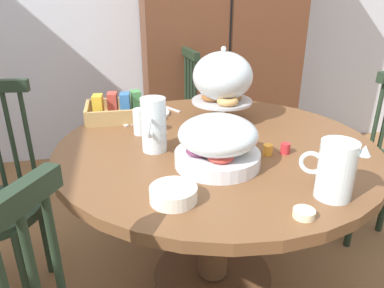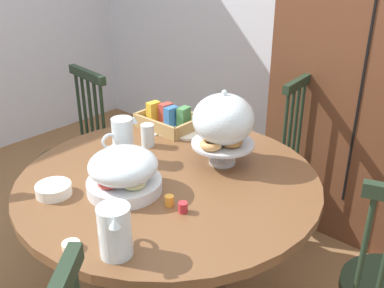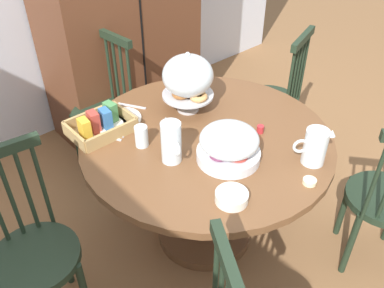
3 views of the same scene
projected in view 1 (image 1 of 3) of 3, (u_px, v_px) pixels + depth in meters
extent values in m
cube|color=brown|center=(218.00, 44.00, 2.64)|extent=(1.10, 0.56, 1.90)
cube|color=black|center=(230.00, 34.00, 2.35)|extent=(0.01, 0.01, 1.52)
cylinder|color=brown|center=(216.00, 147.00, 1.47)|extent=(1.28, 1.28, 0.04)
cylinder|color=brown|center=(214.00, 215.00, 1.60)|extent=(0.14, 0.14, 0.63)
cylinder|color=brown|center=(212.00, 277.00, 1.74)|extent=(0.56, 0.56, 0.06)
cylinder|color=#1E2D1E|center=(356.00, 158.00, 2.00)|extent=(0.40, 0.40, 0.04)
cylinder|color=#1E2D1E|center=(345.00, 177.00, 2.27)|extent=(0.04, 0.04, 0.45)
cylinder|color=#1E2D1E|center=(313.00, 188.00, 2.14)|extent=(0.04, 0.04, 0.45)
cylinder|color=#1E2D1E|center=(353.00, 211.00, 1.91)|extent=(0.04, 0.04, 0.45)
cylinder|color=#1E2D1E|center=(383.00, 128.00, 1.75)|extent=(0.02, 0.02, 0.48)
cylinder|color=#1E2D1E|center=(374.00, 131.00, 1.72)|extent=(0.02, 0.02, 0.48)
cylinder|color=#1E2D1E|center=(166.00, 130.00, 2.40)|extent=(0.40, 0.40, 0.04)
cylinder|color=#1E2D1E|center=(143.00, 155.00, 2.57)|extent=(0.04, 0.04, 0.45)
cylinder|color=#1E2D1E|center=(151.00, 172.00, 2.33)|extent=(0.04, 0.04, 0.45)
cylinder|color=#1E2D1E|center=(181.00, 150.00, 2.65)|extent=(0.04, 0.04, 0.45)
cylinder|color=#1E2D1E|center=(192.00, 166.00, 2.40)|extent=(0.04, 0.04, 0.45)
cylinder|color=#1E2D1E|center=(183.00, 88.00, 2.47)|extent=(0.02, 0.02, 0.48)
cylinder|color=#1E2D1E|center=(186.00, 91.00, 2.41)|extent=(0.02, 0.02, 0.48)
cylinder|color=#1E2D1E|center=(189.00, 93.00, 2.35)|extent=(0.02, 0.02, 0.48)
cylinder|color=#1E2D1E|center=(192.00, 96.00, 2.29)|extent=(0.02, 0.02, 0.48)
cylinder|color=#1E2D1E|center=(195.00, 99.00, 2.23)|extent=(0.02, 0.02, 0.48)
cube|color=#1E2D1E|center=(189.00, 53.00, 2.25)|extent=(0.07, 0.36, 0.05)
cylinder|color=#1E2D1E|center=(25.00, 276.00, 1.48)|extent=(0.04, 0.04, 0.45)
cylinder|color=#1E2D1E|center=(45.00, 234.00, 1.73)|extent=(0.04, 0.04, 0.45)
cylinder|color=#1E2D1E|center=(13.00, 144.00, 1.56)|extent=(0.02, 0.02, 0.48)
cylinder|color=#1E2D1E|center=(29.00, 144.00, 1.57)|extent=(0.02, 0.02, 0.48)
cylinder|color=#1E2D1E|center=(61.00, 282.00, 0.82)|extent=(0.02, 0.02, 0.48)
cylinder|color=silver|center=(221.00, 119.00, 1.70)|extent=(0.12, 0.12, 0.02)
cylinder|color=silver|center=(221.00, 111.00, 1.68)|extent=(0.03, 0.03, 0.09)
cylinder|color=silver|center=(222.00, 101.00, 1.66)|extent=(0.28, 0.28, 0.01)
torus|color=#B27033|center=(232.00, 96.00, 1.66)|extent=(0.10, 0.10, 0.03)
torus|color=#D19347|center=(219.00, 94.00, 1.69)|extent=(0.10, 0.10, 0.03)
torus|color=#935628|center=(212.00, 97.00, 1.65)|extent=(0.10, 0.10, 0.03)
torus|color=tan|center=(228.00, 101.00, 1.58)|extent=(0.10, 0.10, 0.03)
ellipsoid|color=silver|center=(223.00, 76.00, 1.62)|extent=(0.27, 0.27, 0.22)
sphere|color=silver|center=(224.00, 49.00, 1.57)|extent=(0.02, 0.02, 0.02)
cylinder|color=silver|center=(217.00, 158.00, 1.26)|extent=(0.30, 0.30, 0.05)
ellipsoid|color=beige|center=(237.00, 148.00, 1.25)|extent=(0.09, 0.09, 0.03)
ellipsoid|color=#8CBF59|center=(213.00, 141.00, 1.31)|extent=(0.09, 0.09, 0.03)
ellipsoid|color=#6B2D4C|center=(199.00, 151.00, 1.23)|extent=(0.09, 0.09, 0.03)
ellipsoid|color=#CC3D33|center=(220.00, 157.00, 1.18)|extent=(0.09, 0.09, 0.03)
ellipsoid|color=silver|center=(218.00, 134.00, 1.22)|extent=(0.28, 0.28, 0.13)
cylinder|color=silver|center=(336.00, 170.00, 1.04)|extent=(0.11, 0.11, 0.18)
cylinder|color=orange|center=(335.00, 178.00, 1.05)|extent=(0.09, 0.09, 0.12)
cone|color=silver|center=(365.00, 150.00, 0.98)|extent=(0.05, 0.05, 0.03)
torus|color=silver|center=(312.00, 163.00, 1.06)|extent=(0.07, 0.05, 0.07)
cylinder|color=silver|center=(154.00, 125.00, 1.35)|extent=(0.09, 0.09, 0.21)
cylinder|color=white|center=(154.00, 132.00, 1.36)|extent=(0.08, 0.08, 0.14)
cone|color=silver|center=(156.00, 98.00, 1.36)|extent=(0.04, 0.04, 0.03)
torus|color=silver|center=(150.00, 128.00, 1.28)|extent=(0.03, 0.07, 0.07)
cube|color=tan|center=(120.00, 116.00, 1.74)|extent=(0.30, 0.22, 0.01)
cube|color=tan|center=(120.00, 118.00, 1.63)|extent=(0.30, 0.02, 0.07)
cube|color=tan|center=(119.00, 104.00, 1.83)|extent=(0.30, 0.02, 0.07)
cube|color=tan|center=(87.00, 113.00, 1.70)|extent=(0.02, 0.22, 0.07)
cube|color=tan|center=(151.00, 109.00, 1.76)|extent=(0.02, 0.22, 0.07)
cube|color=gold|center=(98.00, 107.00, 1.68)|extent=(0.05, 0.07, 0.11)
cube|color=#B23D33|center=(113.00, 104.00, 1.72)|extent=(0.05, 0.07, 0.11)
cube|color=#336BAD|center=(125.00, 105.00, 1.71)|extent=(0.05, 0.07, 0.11)
cube|color=#47894C|center=(136.00, 102.00, 1.76)|extent=(0.05, 0.07, 0.11)
cylinder|color=white|center=(147.00, 113.00, 1.79)|extent=(0.22, 0.22, 0.01)
cylinder|color=white|center=(130.00, 114.00, 1.74)|extent=(0.15, 0.15, 0.01)
cylinder|color=white|center=(173.00, 194.00, 1.04)|extent=(0.14, 0.14, 0.04)
cylinder|color=silver|center=(141.00, 122.00, 1.52)|extent=(0.06, 0.06, 0.11)
cylinder|color=beige|center=(304.00, 213.00, 0.97)|extent=(0.06, 0.06, 0.02)
cylinder|color=#B7282D|center=(285.00, 148.00, 1.35)|extent=(0.04, 0.04, 0.04)
cylinder|color=orange|center=(268.00, 150.00, 1.34)|extent=(0.04, 0.04, 0.04)
cube|color=silver|center=(123.00, 120.00, 1.70)|extent=(0.10, 0.15, 0.01)
cube|color=silver|center=(118.00, 121.00, 1.68)|extent=(0.10, 0.15, 0.01)
cube|color=silver|center=(169.00, 108.00, 1.87)|extent=(0.10, 0.15, 0.01)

